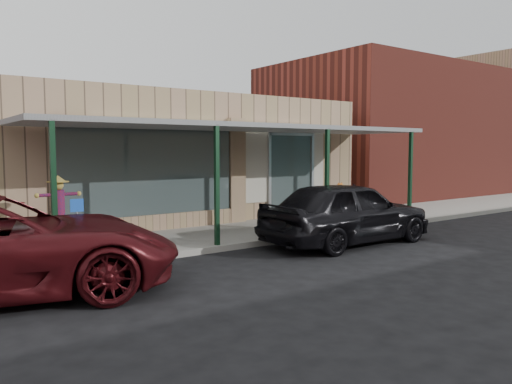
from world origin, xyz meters
TOP-DOWN VIEW (x-y plane):
  - ground at (0.00, 0.00)m, footprint 120.00×120.00m
  - sidewalk at (0.00, 3.60)m, footprint 40.00×3.20m
  - storefront at (-0.00, 8.16)m, footprint 12.00×6.25m
  - awning at (0.00, 3.56)m, footprint 12.00×3.00m
  - block_buildings_near at (2.01, 9.20)m, footprint 61.00×8.00m
  - barrel_scarecrow at (-5.00, 3.82)m, footprint 1.03×0.74m
  - barrel_pumpkin at (3.61, 3.04)m, footprint 0.78×0.78m
  - handicap_sign at (-5.00, 2.40)m, footprint 0.26×0.04m
  - parked_sedan at (1.38, 0.95)m, footprint 4.88×2.01m

SIDE VIEW (x-z plane):
  - ground at x=0.00m, z-range 0.00..0.00m
  - sidewalk at x=0.00m, z-range 0.00..0.15m
  - barrel_pumpkin at x=3.61m, z-range 0.05..0.76m
  - barrel_scarecrow at x=-5.00m, z-range -0.13..1.57m
  - parked_sedan at x=1.38m, z-range 0.00..1.66m
  - handicap_sign at x=-5.00m, z-range 0.33..1.61m
  - storefront at x=0.00m, z-range -0.01..4.19m
  - awning at x=0.00m, z-range 1.49..4.53m
  - block_buildings_near at x=2.01m, z-range -0.23..7.77m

